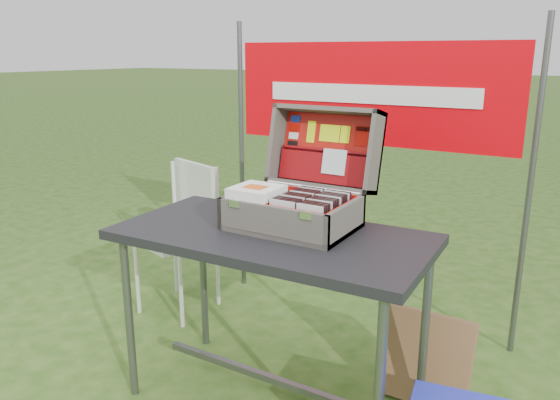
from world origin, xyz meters
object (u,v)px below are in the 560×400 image
Objects in this scene: chair at (176,240)px; cardboard_box at (427,358)px; table at (272,321)px; suitcase at (299,170)px.

chair is 1.58m from cardboard_box.
chair reaches higher than table.
chair is (-1.02, 0.35, -0.60)m from suitcase.
cardboard_box is (0.57, 0.38, -0.20)m from table.
chair is 2.16× the size of cardboard_box.
suitcase reaches higher than chair.
table is 0.66m from suitcase.
table is at bearing -145.74° from cardboard_box.
suitcase reaches higher than table.
table is 0.72m from cardboard_box.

